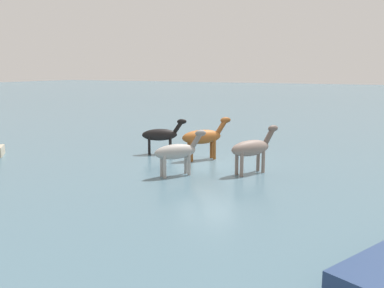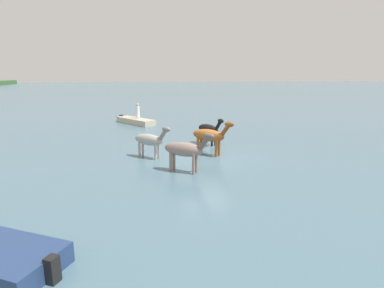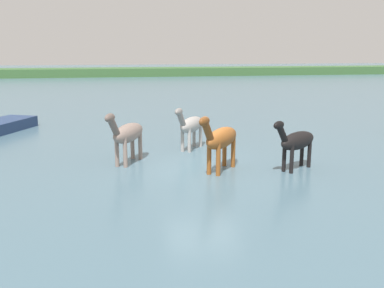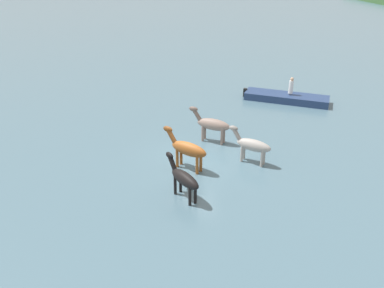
{
  "view_description": "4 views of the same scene",
  "coord_description": "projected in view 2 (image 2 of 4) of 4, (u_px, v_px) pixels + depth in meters",
  "views": [
    {
      "loc": [
        -7.98,
        17.66,
        4.3
      ],
      "look_at": [
        0.61,
        0.67,
        0.9
      ],
      "focal_mm": 39.86,
      "sensor_mm": 36.0,
      "label": 1
    },
    {
      "loc": [
        -16.58,
        2.11,
        4.66
      ],
      "look_at": [
        0.36,
        0.67,
        0.67
      ],
      "focal_mm": 29.91,
      "sensor_mm": 36.0,
      "label": 2
    },
    {
      "loc": [
        -2.9,
        -13.56,
        3.92
      ],
      "look_at": [
        -0.38,
        -0.07,
        0.9
      ],
      "focal_mm": 40.11,
      "sensor_mm": 36.0,
      "label": 3
    },
    {
      "loc": [
        16.35,
        -1.2,
        9.23
      ],
      "look_at": [
        0.2,
        -0.08,
        1.19
      ],
      "focal_mm": 34.42,
      "sensor_mm": 36.0,
      "label": 4
    }
  ],
  "objects": [
    {
      "name": "horse_rear_stallion",
      "position": [
        185.0,
        150.0,
        14.62
      ],
      "size": [
        1.57,
        2.35,
        1.94
      ],
      "rotation": [
        0.0,
        0.0,
        4.2
      ],
      "color": "gray",
      "rests_on": "ground_plane"
    },
    {
      "name": "person_boatman_standing",
      "position": [
        138.0,
        111.0,
        27.84
      ],
      "size": [
        0.32,
        0.32,
        1.19
      ],
      "color": "silver",
      "rests_on": "boat_motor_center"
    },
    {
      "name": "horse_lead",
      "position": [
        210.0,
        136.0,
        17.6
      ],
      "size": [
        1.92,
        2.23,
        1.98
      ],
      "rotation": [
        0.0,
        0.0,
        4.03
      ],
      "color": "brown",
      "rests_on": "ground_plane"
    },
    {
      "name": "horse_dark_mare",
      "position": [
        209.0,
        129.0,
        20.08
      ],
      "size": [
        2.09,
        1.55,
        1.77
      ],
      "rotation": [
        0.0,
        0.0,
        3.73
      ],
      "color": "black",
      "rests_on": "ground_plane"
    },
    {
      "name": "horse_chestnut_trailing",
      "position": [
        150.0,
        140.0,
        16.99
      ],
      "size": [
        1.64,
        2.09,
        1.8
      ],
      "rotation": [
        0.0,
        0.0,
        4.09
      ],
      "color": "#9E9993",
      "rests_on": "ground_plane"
    },
    {
      "name": "ground_plane",
      "position": [
        205.0,
        157.0,
        17.32
      ],
      "size": [
        209.25,
        209.25,
        0.0
      ],
      "primitive_type": "plane",
      "color": "#476675"
    },
    {
      "name": "boat_motor_center",
      "position": [
        135.0,
        122.0,
        27.99
      ],
      "size": [
        3.88,
        3.62,
        0.72
      ],
      "rotation": [
        0.0,
        0.0,
        3.87
      ],
      "color": "#B7AD93",
      "rests_on": "ground_plane"
    }
  ]
}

